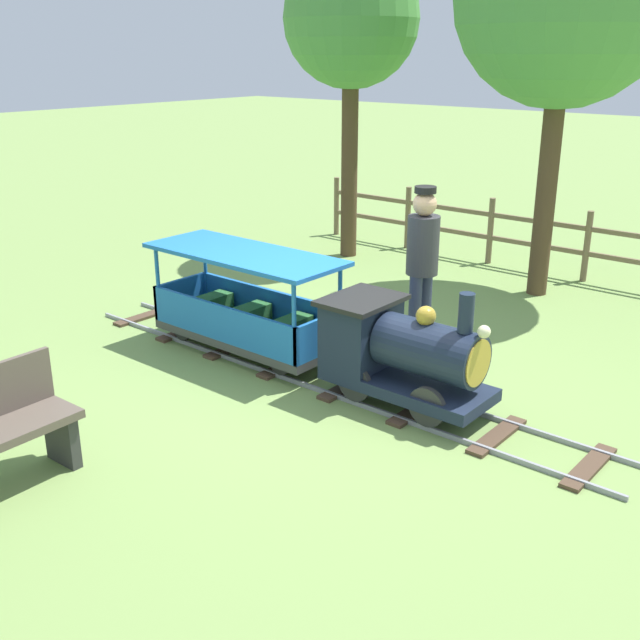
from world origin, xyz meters
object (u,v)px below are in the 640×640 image
at_px(passenger_car, 246,311).
at_px(oak_tree_near, 351,22).
at_px(conductor_person, 422,258).
at_px(locomotive, 399,350).

height_order(passenger_car, oak_tree_near, oak_tree_near).
distance_m(passenger_car, conductor_person, 1.75).
bearing_deg(conductor_person, oak_tree_near, -131.76).
relative_size(locomotive, conductor_person, 0.89).
height_order(conductor_person, oak_tree_near, oak_tree_near).
bearing_deg(locomotive, passenger_car, -90.00).
bearing_deg(oak_tree_near, conductor_person, 48.24).
height_order(locomotive, passenger_car, locomotive).
xyz_separation_m(locomotive, passenger_car, (0.00, -1.76, -0.06)).
bearing_deg(conductor_person, locomotive, 24.30).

